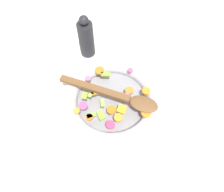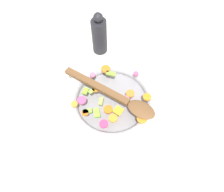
# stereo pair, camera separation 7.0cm
# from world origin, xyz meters

# --- Properties ---
(ground_plane) EXTENTS (4.00, 4.00, 0.00)m
(ground_plane) POSITION_xyz_m (0.00, 0.00, 0.00)
(ground_plane) COLOR silver
(skillet) EXTENTS (0.33, 0.33, 0.05)m
(skillet) POSITION_xyz_m (0.00, 0.00, 0.02)
(skillet) COLOR gray
(skillet) RESTS_ON ground_plane
(chopped_vegetables) EXTENTS (0.25, 0.26, 0.01)m
(chopped_vegetables) POSITION_xyz_m (-0.01, 0.01, 0.05)
(chopped_vegetables) COLOR orange
(chopped_vegetables) RESTS_ON skillet
(wooden_spoon) EXTENTS (0.27, 0.26, 0.01)m
(wooden_spoon) POSITION_xyz_m (-0.01, -0.01, 0.06)
(wooden_spoon) COLOR brown
(wooden_spoon) RESTS_ON chopped_vegetables
(pepper_mill) EXTENTS (0.06, 0.06, 0.18)m
(pepper_mill) POSITION_xyz_m (0.24, -0.02, 0.08)
(pepper_mill) COLOR #232328
(pepper_mill) RESTS_ON ground_plane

